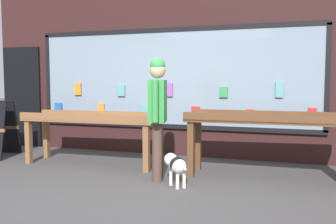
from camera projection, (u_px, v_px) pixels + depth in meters
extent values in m
plane|color=#474444|center=(145.00, 191.00, 4.74)|extent=(40.00, 40.00, 0.00)
cube|color=#331919|center=(194.00, 67.00, 6.87)|extent=(8.48, 0.20, 3.31)
cube|color=gray|center=(171.00, 78.00, 6.89)|extent=(5.33, 0.03, 1.77)
cube|color=black|center=(171.00, 30.00, 6.82)|extent=(5.41, 0.06, 0.08)
cube|color=black|center=(171.00, 126.00, 6.96)|extent=(5.41, 0.06, 0.08)
cube|color=black|center=(49.00, 79.00, 7.74)|extent=(0.08, 0.06, 1.77)
cube|color=black|center=(328.00, 78.00, 6.04)|extent=(0.08, 0.06, 1.77)
cube|color=#2659B2|center=(58.00, 108.00, 7.67)|extent=(0.16, 0.03, 0.22)
cube|color=orange|center=(78.00, 89.00, 7.49)|extent=(0.14, 0.03, 0.24)
cube|color=orange|center=(101.00, 109.00, 7.36)|extent=(0.13, 0.03, 0.23)
cube|color=#5999A5|center=(121.00, 91.00, 7.19)|extent=(0.15, 0.03, 0.21)
cube|color=#5999A5|center=(145.00, 110.00, 7.06)|extent=(0.14, 0.03, 0.22)
cube|color=#994CA5|center=(169.00, 90.00, 6.88)|extent=(0.12, 0.03, 0.24)
cube|color=red|center=(196.00, 112.00, 6.75)|extent=(0.16, 0.03, 0.19)
cube|color=#338C4C|center=(224.00, 92.00, 6.56)|extent=(0.15, 0.03, 0.19)
cube|color=red|center=(250.00, 115.00, 6.44)|extent=(0.12, 0.03, 0.18)
cube|color=#5999A5|center=(279.00, 90.00, 6.26)|extent=(0.12, 0.03, 0.26)
cube|color=red|center=(312.00, 114.00, 6.12)|extent=(0.13, 0.03, 0.20)
cube|color=black|center=(22.00, 97.00, 7.98)|extent=(0.90, 0.04, 2.10)
cube|color=brown|center=(29.00, 142.00, 6.31)|extent=(0.09, 0.09, 0.73)
cube|color=brown|center=(146.00, 149.00, 5.70)|extent=(0.09, 0.09, 0.73)
cube|color=brown|center=(46.00, 138.00, 6.79)|extent=(0.09, 0.09, 0.73)
cube|color=brown|center=(157.00, 143.00, 6.17)|extent=(0.09, 0.09, 0.73)
cube|color=brown|center=(92.00, 120.00, 6.21)|extent=(2.34, 0.72, 0.04)
cube|color=brown|center=(82.00, 118.00, 5.92)|extent=(2.32, 0.13, 0.12)
cube|color=brown|center=(100.00, 115.00, 6.49)|extent=(2.32, 0.13, 0.12)
cube|color=#994CA5|center=(33.00, 117.00, 6.37)|extent=(0.16, 0.21, 0.02)
cube|color=red|center=(60.00, 116.00, 6.45)|extent=(0.15, 0.22, 0.03)
cube|color=#2659B2|center=(72.00, 118.00, 6.28)|extent=(0.15, 0.24, 0.02)
cube|color=yellow|center=(97.00, 117.00, 6.31)|extent=(0.20, 0.23, 0.03)
cube|color=silver|center=(111.00, 118.00, 6.13)|extent=(0.13, 0.20, 0.03)
cube|color=#2659B2|center=(125.00, 120.00, 5.82)|extent=(0.14, 0.21, 0.03)
cube|color=silver|center=(151.00, 119.00, 6.01)|extent=(0.19, 0.23, 0.02)
cube|color=brown|center=(191.00, 149.00, 5.42)|extent=(0.09, 0.09, 0.81)
cube|color=brown|center=(198.00, 144.00, 5.88)|extent=(0.09, 0.09, 0.81)
cube|color=brown|center=(268.00, 121.00, 5.31)|extent=(2.33, 0.71, 0.04)
cube|color=brown|center=(267.00, 119.00, 5.02)|extent=(2.32, 0.13, 0.12)
cube|color=brown|center=(268.00, 115.00, 5.58)|extent=(2.32, 0.13, 0.12)
cube|color=yellow|center=(199.00, 116.00, 5.77)|extent=(0.16, 0.23, 0.02)
cube|color=#338C4C|center=(219.00, 117.00, 5.51)|extent=(0.21, 0.26, 0.03)
cube|color=orange|center=(247.00, 117.00, 5.53)|extent=(0.16, 0.20, 0.02)
cube|color=#2659B2|center=(270.00, 120.00, 5.12)|extent=(0.20, 0.23, 0.02)
cube|color=yellow|center=(295.00, 119.00, 5.30)|extent=(0.15, 0.23, 0.02)
cube|color=#994CA5|center=(317.00, 121.00, 5.05)|extent=(0.18, 0.24, 0.02)
cylinder|color=#4C382D|center=(157.00, 152.00, 5.17)|extent=(0.14, 0.14, 0.82)
cylinder|color=#4C382D|center=(158.00, 150.00, 5.33)|extent=(0.14, 0.14, 0.82)
cube|color=#338C3F|center=(158.00, 101.00, 5.19)|extent=(0.32, 0.50, 0.58)
cylinder|color=#338C3F|center=(155.00, 101.00, 4.90)|extent=(0.09, 0.09, 0.55)
cylinder|color=#338C3F|center=(160.00, 99.00, 5.48)|extent=(0.09, 0.09, 0.55)
sphere|color=tan|center=(158.00, 70.00, 5.15)|extent=(0.22, 0.22, 0.22)
sphere|color=#338C3F|center=(158.00, 65.00, 5.15)|extent=(0.21, 0.21, 0.21)
ellipsoid|color=white|center=(177.00, 165.00, 4.92)|extent=(0.37, 0.37, 0.20)
ellipsoid|color=black|center=(177.00, 165.00, 4.92)|extent=(0.28, 0.28, 0.21)
sphere|color=white|center=(171.00, 159.00, 5.10)|extent=(0.18, 0.18, 0.18)
cylinder|color=white|center=(184.00, 166.00, 4.75)|extent=(0.09, 0.09, 0.12)
cylinder|color=white|center=(177.00, 177.00, 5.05)|extent=(0.04, 0.04, 0.19)
cylinder|color=white|center=(171.00, 178.00, 5.00)|extent=(0.04, 0.04, 0.19)
cylinder|color=white|center=(184.00, 181.00, 4.87)|extent=(0.04, 0.04, 0.19)
cylinder|color=white|center=(177.00, 182.00, 4.83)|extent=(0.04, 0.04, 0.19)
cube|color=black|center=(5.00, 127.00, 7.08)|extent=(0.55, 0.36, 1.02)
cube|color=brown|center=(5.00, 127.00, 7.08)|extent=(0.55, 0.17, 0.07)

